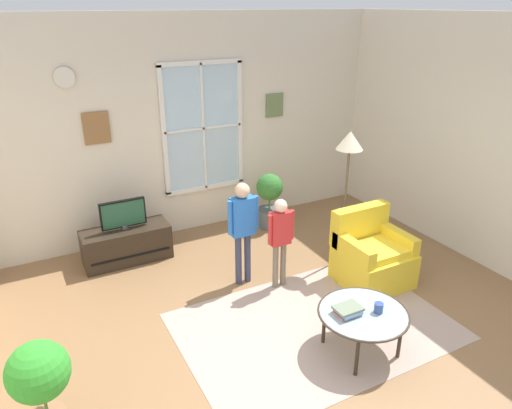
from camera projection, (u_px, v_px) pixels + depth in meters
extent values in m
cube|color=olive|center=(306.00, 341.00, 4.72)|extent=(6.21, 6.48, 0.02)
cube|color=beige|center=(190.00, 127.00, 6.57)|extent=(5.61, 0.12, 3.00)
cube|color=silver|center=(203.00, 128.00, 6.58)|extent=(1.12, 0.02, 1.75)
cube|color=white|center=(200.00, 63.00, 6.22)|extent=(1.18, 0.04, 0.06)
cube|color=white|center=(206.00, 187.00, 6.91)|extent=(1.18, 0.04, 0.06)
cube|color=white|center=(164.00, 133.00, 6.32)|extent=(0.06, 0.04, 1.75)
cube|color=white|center=(240.00, 124.00, 6.81)|extent=(0.06, 0.04, 1.75)
cube|color=white|center=(203.00, 128.00, 6.57)|extent=(0.03, 0.04, 1.75)
cube|color=white|center=(203.00, 128.00, 6.57)|extent=(1.12, 0.04, 0.03)
cube|color=olive|center=(96.00, 128.00, 5.90)|extent=(0.32, 0.03, 0.40)
cube|color=#667A4C|center=(274.00, 105.00, 6.98)|extent=(0.28, 0.03, 0.34)
cylinder|color=silver|center=(64.00, 77.00, 5.52)|extent=(0.24, 0.04, 0.24)
cube|color=tan|center=(314.00, 326.00, 4.92)|extent=(2.72, 1.88, 0.01)
cube|color=#2D2319|center=(127.00, 244.00, 6.10)|extent=(1.09, 0.43, 0.45)
cube|color=black|center=(132.00, 256.00, 5.95)|extent=(0.99, 0.02, 0.02)
cylinder|color=#4C4C4C|center=(125.00, 227.00, 6.00)|extent=(0.08, 0.08, 0.05)
cube|color=black|center=(123.00, 214.00, 5.93)|extent=(0.56, 0.05, 0.36)
cube|color=#1E4C33|center=(123.00, 214.00, 5.91)|extent=(0.52, 0.01, 0.32)
cube|color=yellow|center=(373.00, 267.00, 5.61)|extent=(0.76, 0.72, 0.42)
cube|color=yellow|center=(360.00, 224.00, 5.69)|extent=(0.76, 0.16, 0.45)
cube|color=yellow|center=(354.00, 250.00, 5.35)|extent=(0.12, 0.65, 0.20)
cube|color=yellow|center=(397.00, 238.00, 5.63)|extent=(0.12, 0.65, 0.20)
cube|color=yellow|center=(378.00, 250.00, 5.47)|extent=(0.61, 0.50, 0.08)
cylinder|color=#99B2B7|center=(363.00, 313.00, 4.42)|extent=(0.83, 0.83, 0.02)
torus|color=#3F3328|center=(363.00, 313.00, 4.42)|extent=(0.85, 0.85, 0.02)
cylinder|color=#33281E|center=(324.00, 325.00, 4.61)|extent=(0.04, 0.04, 0.42)
cylinder|color=#33281E|center=(365.00, 311.00, 4.82)|extent=(0.04, 0.04, 0.42)
cylinder|color=#33281E|center=(357.00, 356.00, 4.20)|extent=(0.04, 0.04, 0.42)
cylinder|color=#33281E|center=(400.00, 339.00, 4.41)|extent=(0.04, 0.04, 0.42)
cube|color=#C67E85|center=(347.00, 313.00, 4.40)|extent=(0.24, 0.15, 0.02)
cube|color=#7599CB|center=(348.00, 311.00, 4.39)|extent=(0.21, 0.20, 0.03)
cube|color=slate|center=(348.00, 308.00, 4.38)|extent=(0.25, 0.19, 0.03)
cylinder|color=#334C8C|center=(379.00, 308.00, 4.41)|extent=(0.08, 0.08, 0.10)
cube|color=black|center=(354.00, 309.00, 4.45)|extent=(0.09, 0.14, 0.02)
cylinder|color=#726656|center=(275.00, 266.00, 5.50)|extent=(0.07, 0.07, 0.55)
cylinder|color=#726656|center=(283.00, 264.00, 5.55)|extent=(0.07, 0.07, 0.55)
cube|color=red|center=(280.00, 228.00, 5.34)|extent=(0.24, 0.12, 0.39)
sphere|color=beige|center=(281.00, 206.00, 5.23)|extent=(0.15, 0.15, 0.15)
cylinder|color=red|center=(270.00, 230.00, 5.26)|extent=(0.05, 0.05, 0.35)
cylinder|color=red|center=(292.00, 225.00, 5.38)|extent=(0.05, 0.05, 0.35)
cylinder|color=#333851|center=(238.00, 260.00, 5.55)|extent=(0.08, 0.08, 0.64)
cylinder|color=#333851|center=(248.00, 257.00, 5.60)|extent=(0.08, 0.08, 0.64)
cube|color=blue|center=(242.00, 216.00, 5.36)|extent=(0.27, 0.14, 0.45)
sphere|color=#D8AD8C|center=(242.00, 191.00, 5.24)|extent=(0.17, 0.17, 0.17)
cylinder|color=blue|center=(230.00, 218.00, 5.27)|extent=(0.06, 0.06, 0.41)
cylinder|color=blue|center=(256.00, 212.00, 5.41)|extent=(0.06, 0.06, 0.41)
cylinder|color=#4C565B|center=(269.00, 217.00, 7.08)|extent=(0.37, 0.37, 0.27)
cylinder|color=#4C7238|center=(269.00, 204.00, 7.00)|extent=(0.02, 0.02, 0.16)
sphere|color=#357A30|center=(270.00, 187.00, 6.89)|extent=(0.39, 0.39, 0.39)
cylinder|color=#4C7238|center=(46.00, 405.00, 3.59)|extent=(0.02, 0.02, 0.18)
sphere|color=green|center=(38.00, 372.00, 3.46)|extent=(0.46, 0.46, 0.46)
cylinder|color=black|center=(341.00, 259.00, 6.18)|extent=(0.26, 0.26, 0.03)
cylinder|color=brown|center=(345.00, 207.00, 5.90)|extent=(0.03, 0.03, 1.50)
cone|color=beige|center=(350.00, 140.00, 5.56)|extent=(0.32, 0.32, 0.22)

